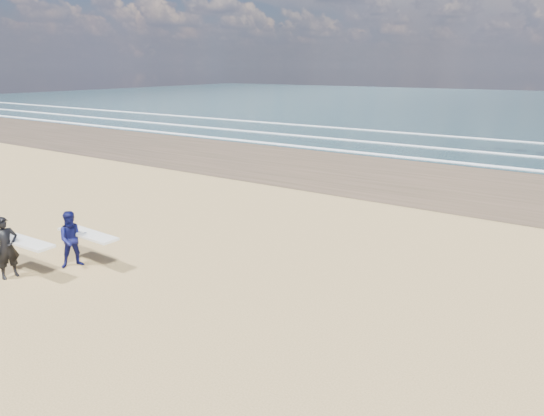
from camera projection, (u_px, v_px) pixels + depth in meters
The scene contains 2 objects.
surfer_near at pixel (9, 247), 13.07m from camera, with size 2.22×0.99×1.73m.
surfer_far at pixel (74, 239), 13.80m from camera, with size 2.22×1.15×1.65m.
Camera 1 is at (12.07, -6.89, 5.57)m, focal length 32.00 mm.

